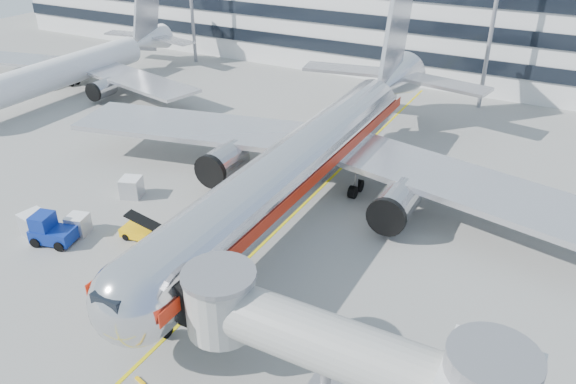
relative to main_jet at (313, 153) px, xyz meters
The scene contains 12 objects.
ground 12.46m from the main_jet, 90.00° to the right, with size 180.00×180.00×0.00m, color gray.
lead_in_line 4.57m from the main_jet, 90.00° to the right, with size 0.25×70.00×0.01m, color yellow.
main_jet is the anchor object (origin of this frame).
jet_bridge 23.18m from the main_jet, 58.30° to the right, with size 17.80×4.50×7.00m.
terminal 46.36m from the main_jet, 90.00° to the left, with size 150.00×24.25×15.60m.
second_jet 41.62m from the main_jet, 164.56° to the left, with size 38.21×36.52×12.04m.
belt_loader 14.95m from the main_jet, 123.88° to the right, with size 4.48×2.06×2.10m.
baggage_tug 21.52m from the main_jet, 131.99° to the right, with size 3.52×2.67×2.38m.
cargo_container_left 22.71m from the main_jet, 136.03° to the right, with size 2.05×2.05×1.90m.
cargo_container_right 16.04m from the main_jet, 151.98° to the right, with size 2.14×2.14×1.77m.
cargo_container_front 19.60m from the main_jet, 133.94° to the right, with size 1.83×1.83×1.58m.
ramp_worker 14.35m from the main_jet, 117.50° to the right, with size 0.64×0.42×1.76m, color #A4D916.
Camera 1 is at (18.60, -27.01, 23.85)m, focal length 35.00 mm.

